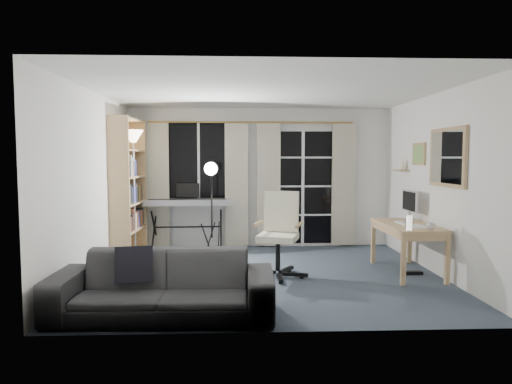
% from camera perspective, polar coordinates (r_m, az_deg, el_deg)
% --- Properties ---
extents(floor, '(4.50, 4.00, 0.02)m').
position_cam_1_polar(floor, '(6.14, 1.40, -10.37)').
color(floor, '#384452').
rests_on(floor, ground).
extents(window, '(1.20, 0.08, 1.40)m').
position_cam_1_polar(window, '(7.93, -7.16, 3.94)').
color(window, white).
rests_on(window, floor).
extents(french_door, '(1.32, 0.09, 2.11)m').
position_cam_1_polar(french_door, '(8.00, 5.83, 0.55)').
color(french_door, white).
rests_on(french_door, floor).
extents(curtains, '(3.60, 0.07, 2.13)m').
position_cam_1_polar(curtains, '(7.83, -0.52, 0.99)').
color(curtains, gold).
rests_on(curtains, floor).
extents(bookshelf, '(0.39, 1.02, 2.15)m').
position_cam_1_polar(bookshelf, '(7.31, -16.11, 0.03)').
color(bookshelf, tan).
rests_on(bookshelf, floor).
extents(torchiere_lamp, '(0.37, 0.37, 1.96)m').
position_cam_1_polar(torchiere_lamp, '(7.18, -15.06, 4.43)').
color(torchiere_lamp, '#B2B2B7').
rests_on(torchiere_lamp, floor).
extents(keyboard_piano, '(1.45, 0.74, 1.04)m').
position_cam_1_polar(keyboard_piano, '(7.71, -8.55, -1.38)').
color(keyboard_piano, black).
rests_on(keyboard_piano, floor).
extents(studio_light, '(0.27, 0.30, 1.52)m').
position_cam_1_polar(studio_light, '(6.80, -5.61, 1.50)').
color(studio_light, black).
rests_on(studio_light, floor).
extents(office_chair, '(0.77, 0.77, 1.11)m').
position_cam_1_polar(office_chair, '(6.02, 3.01, -4.25)').
color(office_chair, black).
rests_on(office_chair, floor).
extents(desk, '(0.64, 1.25, 0.66)m').
position_cam_1_polar(desk, '(6.44, 18.40, -4.54)').
color(desk, tan).
rests_on(desk, floor).
extents(monitor, '(0.16, 0.48, 0.42)m').
position_cam_1_polar(monitor, '(6.88, 18.66, -1.19)').
color(monitor, silver).
rests_on(monitor, desk).
extents(desk_clutter, '(0.38, 0.75, 0.84)m').
position_cam_1_polar(desk_clutter, '(6.23, 18.61, -5.40)').
color(desk_clutter, white).
rests_on(desk_clutter, desk).
extents(mug, '(0.11, 0.09, 0.11)m').
position_cam_1_polar(mug, '(6.00, 21.02, -3.92)').
color(mug, silver).
rests_on(mug, desk).
extents(wall_mirror, '(0.04, 0.94, 0.74)m').
position_cam_1_polar(wall_mirror, '(6.16, 22.79, 4.01)').
color(wall_mirror, tan).
rests_on(wall_mirror, floor).
extents(framed_print, '(0.03, 0.42, 0.32)m').
position_cam_1_polar(framed_print, '(6.99, 19.71, 4.50)').
color(framed_print, tan).
rests_on(framed_print, floor).
extents(wall_shelf, '(0.16, 0.30, 0.18)m').
position_cam_1_polar(wall_shelf, '(7.43, 17.73, 3.04)').
color(wall_shelf, tan).
rests_on(wall_shelf, floor).
extents(sofa, '(2.15, 0.68, 0.83)m').
position_cam_1_polar(sofa, '(4.58, -11.55, -10.04)').
color(sofa, '#2A2A2C').
rests_on(sofa, floor).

